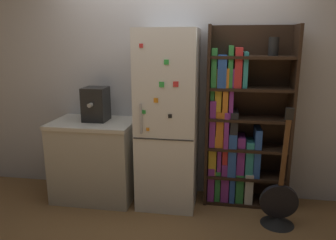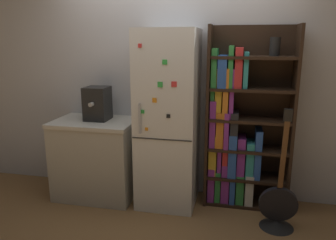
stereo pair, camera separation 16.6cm
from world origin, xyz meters
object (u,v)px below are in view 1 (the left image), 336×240
(espresso_machine, at_px, (96,104))
(guitar, at_px, (278,208))
(refrigerator, at_px, (168,120))
(bookshelf, at_px, (237,128))

(espresso_machine, distance_m, guitar, 2.16)
(refrigerator, xyz_separation_m, espresso_machine, (-0.80, 0.03, 0.14))
(espresso_machine, xyz_separation_m, guitar, (1.93, -0.32, -0.90))
(refrigerator, distance_m, bookshelf, 0.75)
(bookshelf, relative_size, guitar, 1.60)
(bookshelf, relative_size, espresso_machine, 5.18)
(refrigerator, distance_m, guitar, 1.40)
(bookshelf, bearing_deg, espresso_machine, -175.30)
(bookshelf, bearing_deg, refrigerator, -168.17)
(bookshelf, height_order, espresso_machine, bookshelf)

